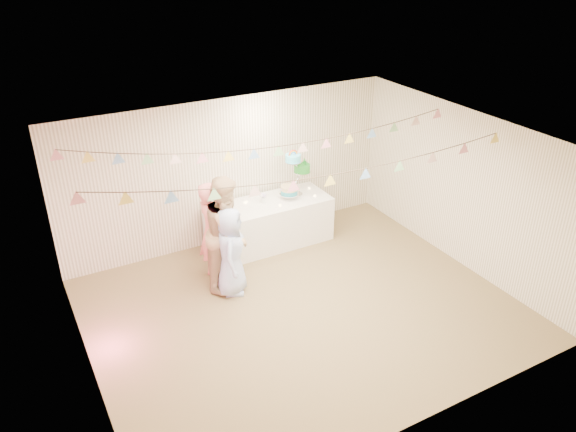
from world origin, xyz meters
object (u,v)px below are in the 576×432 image
person_adult_b (227,233)px  person_child (231,251)px  table (269,223)px  cake_stand (295,177)px  person_adult_a (212,232)px

person_adult_b → person_child: size_ratio=1.29×
table → person_child: bearing=-138.5°
cake_stand → table: bearing=-174.8°
person_child → table: bearing=-20.6°
cake_stand → person_adult_a: size_ratio=0.48×
person_adult_a → person_adult_b: bearing=-149.4°
cake_stand → person_adult_b: (-1.69, -0.88, -0.24)m
cake_stand → person_adult_b: bearing=-152.3°
table → person_adult_a: person_adult_a is taller
person_child → person_adult_b: bearing=14.6°
person_adult_a → person_adult_b: size_ratio=0.92×
person_adult_b → person_child: 0.31m
person_adult_b → table: bearing=-12.6°
person_adult_b → person_child: bearing=-152.1°
table → person_adult_a: (-1.29, -0.59, 0.44)m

